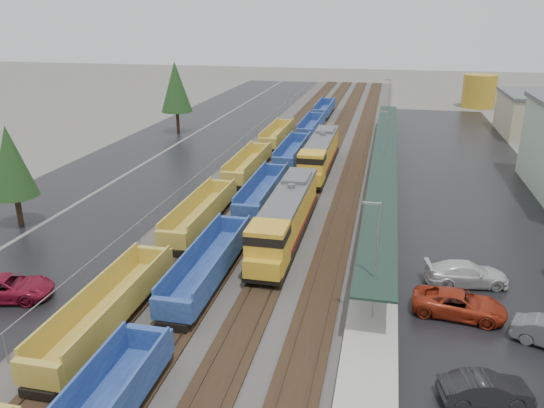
{
  "coord_description": "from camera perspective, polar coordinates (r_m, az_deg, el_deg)",
  "views": [
    {
      "loc": [
        9.54,
        -8.33,
        17.86
      ],
      "look_at": [
        0.08,
        34.7,
        2.0
      ],
      "focal_mm": 35.0,
      "sensor_mm": 36.0,
      "label": 1
    }
  ],
  "objects": [
    {
      "name": "locomotive_trail",
      "position": [
        62.85,
        5.14,
        5.34
      ],
      "size": [
        2.79,
        18.41,
        4.17
      ],
      "color": "black",
      "rests_on": "ground"
    },
    {
      "name": "parked_car_east_a",
      "position": [
        29.07,
        21.99,
        -18.0
      ],
      "size": [
        2.51,
        4.66,
        1.46
      ],
      "primitive_type": "imported",
      "rotation": [
        0.0,
        0.0,
        1.8
      ],
      "color": "black",
      "rests_on": "ground"
    },
    {
      "name": "tree_west_near",
      "position": [
        51.08,
        -26.3,
        4.09
      ],
      "size": [
        3.96,
        3.96,
        9.0
      ],
      "color": "#332316",
      "rests_on": "ground"
    },
    {
      "name": "storage_tank",
      "position": [
        116.17,
        21.39,
        11.24
      ],
      "size": [
        6.46,
        6.46,
        6.46
      ],
      "primitive_type": "cylinder",
      "color": "#AC8522",
      "rests_on": "ground"
    },
    {
      "name": "west_road",
      "position": [
        78.62,
        -14.11,
        6.08
      ],
      "size": [
        9.0,
        160.0,
        0.02
      ],
      "primitive_type": "cube",
      "color": "black",
      "rests_on": "ground"
    },
    {
      "name": "ballast_strip",
      "position": [
        71.26,
        4.33,
        5.26
      ],
      "size": [
        20.0,
        160.0,
        0.08
      ],
      "primitive_type": "cube",
      "color": "#302D2B",
      "rests_on": "ground"
    },
    {
      "name": "well_string_blue",
      "position": [
        52.5,
        -0.96,
        1.25
      ],
      "size": [
        2.61,
        113.37,
        2.31
      ],
      "color": "navy",
      "rests_on": "ground"
    },
    {
      "name": "parked_car_east_b",
      "position": [
        35.59,
        19.48,
        -10.12
      ],
      "size": [
        3.33,
        5.98,
        1.58
      ],
      "primitive_type": "imported",
      "rotation": [
        0.0,
        0.0,
        1.44
      ],
      "color": "#9C2A13",
      "rests_on": "ground"
    },
    {
      "name": "parked_car_east_c",
      "position": [
        39.51,
        20.2,
        -7.07
      ],
      "size": [
        3.3,
        5.99,
        1.64
      ],
      "primitive_type": "imported",
      "rotation": [
        0.0,
        0.0,
        1.75
      ],
      "color": "silver",
      "rests_on": "ground"
    },
    {
      "name": "west_parking_lot",
      "position": [
        74.77,
        -7.18,
        5.83
      ],
      "size": [
        10.0,
        160.0,
        0.02
      ],
      "primitive_type": "cube",
      "color": "black",
      "rests_on": "ground"
    },
    {
      "name": "tree_west_far",
      "position": [
        85.5,
        -10.32,
        12.28
      ],
      "size": [
        4.84,
        4.84,
        11.0
      ],
      "color": "#332316",
      "rests_on": "ground"
    },
    {
      "name": "distant_hills",
      "position": [
        222.55,
        22.14,
        13.8
      ],
      "size": [
        301.0,
        140.0,
        25.2
      ],
      "color": "#475542",
      "rests_on": "ground"
    },
    {
      "name": "chainlink_fence",
      "position": [
        71.31,
        -3.45,
        6.59
      ],
      "size": [
        0.08,
        160.04,
        2.02
      ],
      "color": "gray",
      "rests_on": "ground"
    },
    {
      "name": "trackbed",
      "position": [
        71.23,
        4.33,
        5.35
      ],
      "size": [
        14.6,
        160.0,
        0.22
      ],
      "color": "black",
      "rests_on": "ground"
    },
    {
      "name": "well_string_yellow",
      "position": [
        40.29,
        -11.57,
        -5.13
      ],
      "size": [
        2.59,
        96.46,
        2.3
      ],
      "color": "#AA982F",
      "rests_on": "ground"
    },
    {
      "name": "parked_car_west_c",
      "position": [
        39.48,
        -26.58,
        -8.05
      ],
      "size": [
        4.02,
        6.33,
        1.63
      ],
      "primitive_type": "imported",
      "rotation": [
        0.0,
        0.0,
        1.81
      ],
      "color": "maroon",
      "rests_on": "ground"
    },
    {
      "name": "station_platform",
      "position": [
        60.8,
        11.87,
        3.01
      ],
      "size": [
        3.0,
        80.0,
        8.0
      ],
      "color": "#9E9B93",
      "rests_on": "ground"
    },
    {
      "name": "locomotive_lead",
      "position": [
        43.06,
        1.46,
        -1.47
      ],
      "size": [
        2.79,
        18.41,
        4.17
      ],
      "color": "black",
      "rests_on": "ground"
    },
    {
      "name": "east_commuter_lot",
      "position": [
        61.73,
        20.65,
        1.68
      ],
      "size": [
        16.0,
        100.0,
        0.02
      ],
      "primitive_type": "cube",
      "color": "black",
      "rests_on": "ground"
    }
  ]
}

